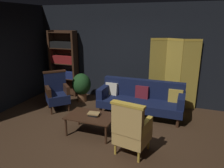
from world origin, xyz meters
The scene contains 12 objects.
ground_plane centered at (0.00, 0.00, 0.00)m, with size 10.00×10.00×0.00m, color #3D2819.
back_wall centered at (0.00, 2.45, 1.40)m, with size 7.20×0.10×2.80m, color black.
side_wall_left centered at (-3.00, 0.60, 1.40)m, with size 0.10×3.60×2.80m, color black.
folding_screen centered at (1.23, 2.26, 0.99)m, with size 1.29×0.24×1.90m.
bookshelf centered at (-2.15, 2.19, 1.07)m, with size 0.90×0.32×2.05m.
velvet_couch centered at (0.55, 1.45, 0.45)m, with size 2.12×0.78×0.88m.
coffee_table centered at (-0.23, 0.12, 0.37)m, with size 1.00×0.64×0.42m.
armchair_gilt_accent centered at (0.76, -0.28, 0.49)m, with size 0.67×0.67×1.04m.
armchair_wing_left centered at (-1.67, 1.02, 0.49)m, with size 0.82×0.82×1.04m.
potted_plant centered at (-1.33, 1.78, 0.49)m, with size 0.56×0.56×0.85m.
book_black_cloth centered at (-0.17, 0.15, 0.44)m, with size 0.20×0.17×0.03m, color black.
book_tan_leather centered at (-0.17, 0.15, 0.47)m, with size 0.25×0.17×0.03m, color #9E7A47.
Camera 1 is at (1.62, -3.59, 2.36)m, focal length 34.23 mm.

